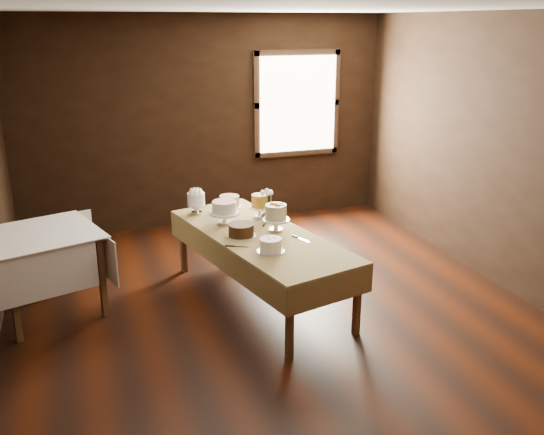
{
  "coord_description": "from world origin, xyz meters",
  "views": [
    {
      "loc": [
        -1.66,
        -4.72,
        2.7
      ],
      "look_at": [
        0.0,
        0.2,
        0.95
      ],
      "focal_mm": 38.71,
      "sensor_mm": 36.0,
      "label": 1
    }
  ],
  "objects_px": {
    "cake_server_b": "(303,240)",
    "cake_server_d": "(266,221)",
    "cake_speckled": "(229,202)",
    "cake_server_a": "(276,241)",
    "cake_meringue": "(196,204)",
    "display_table": "(260,239)",
    "cake_lattice": "(225,213)",
    "cake_flowers": "(276,219)",
    "flower_vase": "(267,215)",
    "side_table": "(43,243)",
    "cake_caramel": "(260,207)",
    "cake_server_c": "(241,226)",
    "cake_swirl": "(271,246)",
    "cake_server_e": "(243,247)",
    "cake_chocolate": "(241,230)"
  },
  "relations": [
    {
      "from": "cake_server_b",
      "to": "cake_server_d",
      "type": "relative_size",
      "value": 1.0
    },
    {
      "from": "cake_speckled",
      "to": "cake_server_a",
      "type": "distance_m",
      "value": 1.19
    },
    {
      "from": "cake_meringue",
      "to": "cake_server_b",
      "type": "bearing_deg",
      "value": -55.08
    },
    {
      "from": "display_table",
      "to": "cake_lattice",
      "type": "relative_size",
      "value": 7.61
    },
    {
      "from": "cake_flowers",
      "to": "flower_vase",
      "type": "relative_size",
      "value": 2.41
    },
    {
      "from": "side_table",
      "to": "flower_vase",
      "type": "xyz_separation_m",
      "value": [
        2.21,
        -0.01,
        0.05
      ]
    },
    {
      "from": "side_table",
      "to": "cake_caramel",
      "type": "xyz_separation_m",
      "value": [
        2.17,
        0.11,
        0.1
      ]
    },
    {
      "from": "cake_lattice",
      "to": "cake_server_a",
      "type": "relative_size",
      "value": 1.34
    },
    {
      "from": "cake_caramel",
      "to": "cake_flowers",
      "type": "xyz_separation_m",
      "value": [
        0.03,
        -0.45,
        0.01
      ]
    },
    {
      "from": "cake_speckled",
      "to": "cake_server_c",
      "type": "distance_m",
      "value": 0.68
    },
    {
      "from": "cake_speckled",
      "to": "cake_swirl",
      "type": "height_order",
      "value": "cake_speckled"
    },
    {
      "from": "side_table",
      "to": "cake_lattice",
      "type": "bearing_deg",
      "value": 0.96
    },
    {
      "from": "side_table",
      "to": "cake_server_a",
      "type": "bearing_deg",
      "value": -16.62
    },
    {
      "from": "cake_lattice",
      "to": "cake_flowers",
      "type": "height_order",
      "value": "cake_flowers"
    },
    {
      "from": "cake_flowers",
      "to": "cake_server_b",
      "type": "distance_m",
      "value": 0.4
    },
    {
      "from": "cake_flowers",
      "to": "cake_caramel",
      "type": "bearing_deg",
      "value": 93.48
    },
    {
      "from": "cake_server_a",
      "to": "cake_server_e",
      "type": "relative_size",
      "value": 1.0
    },
    {
      "from": "side_table",
      "to": "cake_server_d",
      "type": "distance_m",
      "value": 2.18
    },
    {
      "from": "cake_lattice",
      "to": "cake_server_a",
      "type": "xyz_separation_m",
      "value": [
        0.33,
        -0.66,
        -0.1
      ]
    },
    {
      "from": "cake_caramel",
      "to": "cake_server_b",
      "type": "distance_m",
      "value": 0.82
    },
    {
      "from": "cake_lattice",
      "to": "cake_swirl",
      "type": "height_order",
      "value": "cake_lattice"
    },
    {
      "from": "cake_caramel",
      "to": "cake_lattice",
      "type": "bearing_deg",
      "value": -169.32
    },
    {
      "from": "cake_server_e",
      "to": "cake_speckled",
      "type": "bearing_deg",
      "value": 107.35
    },
    {
      "from": "cake_server_b",
      "to": "cake_server_e",
      "type": "relative_size",
      "value": 1.0
    },
    {
      "from": "cake_server_d",
      "to": "cake_server_a",
      "type": "bearing_deg",
      "value": -160.71
    },
    {
      "from": "side_table",
      "to": "cake_swirl",
      "type": "bearing_deg",
      "value": -23.97
    },
    {
      "from": "cake_server_b",
      "to": "cake_server_a",
      "type": "bearing_deg",
      "value": -125.04
    },
    {
      "from": "cake_flowers",
      "to": "cake_server_d",
      "type": "height_order",
      "value": "cake_flowers"
    },
    {
      "from": "cake_lattice",
      "to": "cake_server_c",
      "type": "height_order",
      "value": "cake_lattice"
    },
    {
      "from": "cake_server_c",
      "to": "cake_swirl",
      "type": "bearing_deg",
      "value": 165.32
    },
    {
      "from": "cake_server_c",
      "to": "flower_vase",
      "type": "distance_m",
      "value": 0.34
    },
    {
      "from": "cake_speckled",
      "to": "cake_swirl",
      "type": "xyz_separation_m",
      "value": [
        0.01,
        -1.42,
        -0.0
      ]
    },
    {
      "from": "cake_speckled",
      "to": "cake_caramel",
      "type": "height_order",
      "value": "cake_caramel"
    },
    {
      "from": "cake_chocolate",
      "to": "cake_server_d",
      "type": "relative_size",
      "value": 1.46
    },
    {
      "from": "cake_flowers",
      "to": "cake_swirl",
      "type": "bearing_deg",
      "value": -113.62
    },
    {
      "from": "display_table",
      "to": "cake_server_e",
      "type": "height_order",
      "value": "cake_server_e"
    },
    {
      "from": "cake_flowers",
      "to": "cake_server_e",
      "type": "xyz_separation_m",
      "value": [
        -0.44,
        -0.33,
        -0.12
      ]
    },
    {
      "from": "cake_chocolate",
      "to": "display_table",
      "type": "bearing_deg",
      "value": -4.11
    },
    {
      "from": "cake_lattice",
      "to": "cake_server_d",
      "type": "height_order",
      "value": "cake_lattice"
    },
    {
      "from": "cake_server_a",
      "to": "cake_flowers",
      "type": "bearing_deg",
      "value": 52.01
    },
    {
      "from": "display_table",
      "to": "flower_vase",
      "type": "distance_m",
      "value": 0.44
    },
    {
      "from": "display_table",
      "to": "cake_server_b",
      "type": "relative_size",
      "value": 10.17
    },
    {
      "from": "side_table",
      "to": "cake_caramel",
      "type": "bearing_deg",
      "value": 2.78
    },
    {
      "from": "cake_caramel",
      "to": "cake_swirl",
      "type": "relative_size",
      "value": 0.93
    },
    {
      "from": "cake_server_d",
      "to": "flower_vase",
      "type": "height_order",
      "value": "flower_vase"
    },
    {
      "from": "side_table",
      "to": "cake_speckled",
      "type": "distance_m",
      "value": 2.03
    },
    {
      "from": "cake_swirl",
      "to": "side_table",
      "type": "bearing_deg",
      "value": 156.03
    },
    {
      "from": "cake_swirl",
      "to": "flower_vase",
      "type": "relative_size",
      "value": 2.31
    },
    {
      "from": "cake_meringue",
      "to": "cake_server_c",
      "type": "bearing_deg",
      "value": -60.2
    },
    {
      "from": "cake_server_a",
      "to": "cake_speckled",
      "type": "bearing_deg",
      "value": 77.93
    }
  ]
}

